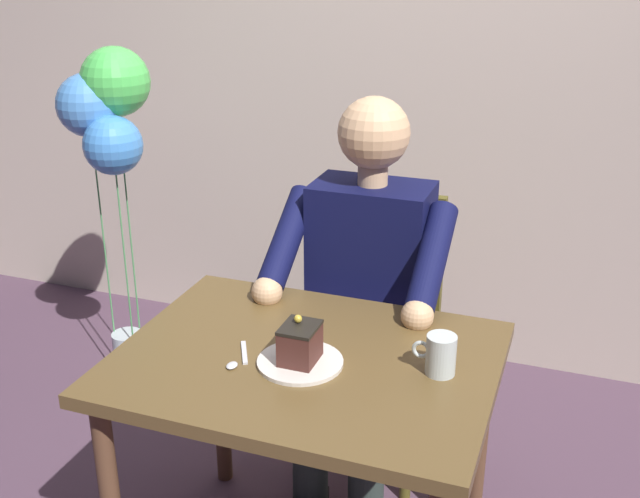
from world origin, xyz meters
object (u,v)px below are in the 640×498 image
balloon_display (108,128)px  seated_person (363,295)px  chair (377,317)px  cake_slice (301,343)px  dining_table (306,388)px  dessert_spoon (238,359)px  coffee_cup (440,354)px

balloon_display → seated_person: bearing=167.5°
chair → cake_slice: size_ratio=7.87×
dining_table → seated_person: seated_person is taller
dessert_spoon → balloon_display: size_ratio=0.11×
chair → seated_person: (0.00, 0.17, 0.16)m
dining_table → chair: bearing=-90.0°
coffee_cup → balloon_display: balloon_display is taller
seated_person → dessert_spoon: size_ratio=8.96×
dining_table → balloon_display: bearing=-34.8°
balloon_display → dining_table: bearing=145.2°
dining_table → cake_slice: 0.16m
seated_person → balloon_display: (1.03, -0.23, 0.39)m
chair → balloon_display: bearing=-3.2°
seated_person → coffee_cup: seated_person is taller
coffee_cup → balloon_display: (1.35, -0.68, 0.29)m
coffee_cup → dessert_spoon: size_ratio=0.77×
dining_table → coffee_cup: bearing=-174.1°
balloon_display → coffee_cup: bearing=153.3°
dessert_spoon → coffee_cup: bearing=-166.6°
chair → seated_person: 0.23m
dining_table → dessert_spoon: 0.20m
chair → seated_person: bearing=90.0°
dining_table → chair: chair is taller
cake_slice → balloon_display: 1.31m
dining_table → coffee_cup: 0.36m
cake_slice → coffee_cup: cake_slice is taller
dining_table → balloon_display: 1.32m
cake_slice → dessert_spoon: (0.15, 0.04, -0.05)m
coffee_cup → balloon_display: size_ratio=0.08×
dessert_spoon → cake_slice: bearing=-165.4°
seated_person → dessert_spoon: bearing=75.1°
coffee_cup → seated_person: bearing=-54.0°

